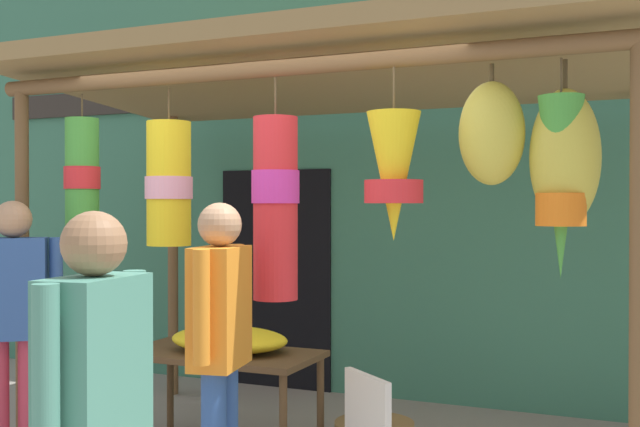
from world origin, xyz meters
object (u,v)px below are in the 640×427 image
object	(u,v)px
vendor_in_orange	(95,409)
shopper_by_bananas	(220,335)
flower_heap_on_table	(231,340)
display_table	(221,362)
customer_foreground	(13,312)

from	to	relation	value
vendor_in_orange	shopper_by_bananas	world-z (taller)	shopper_by_bananas
shopper_by_bananas	flower_heap_on_table	bearing A→B (deg)	117.32
flower_heap_on_table	shopper_by_bananas	size ratio (longest dim) A/B	0.49
display_table	vendor_in_orange	size ratio (longest dim) A/B	0.79
customer_foreground	vendor_in_orange	bearing A→B (deg)	-38.63
display_table	customer_foreground	distance (m)	1.36
flower_heap_on_table	vendor_in_orange	bearing A→B (deg)	-70.56
flower_heap_on_table	vendor_in_orange	xyz separation A→B (m)	(0.83, -2.36, 0.20)
display_table	vendor_in_orange	world-z (taller)	vendor_in_orange
vendor_in_orange	customer_foreground	bearing A→B (deg)	141.37
flower_heap_on_table	customer_foreground	distance (m)	1.38
flower_heap_on_table	customer_foreground	bearing A→B (deg)	-141.90
shopper_by_bananas	display_table	bearing A→B (deg)	120.49
vendor_in_orange	display_table	bearing A→B (deg)	110.99
customer_foreground	flower_heap_on_table	bearing A→B (deg)	38.10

